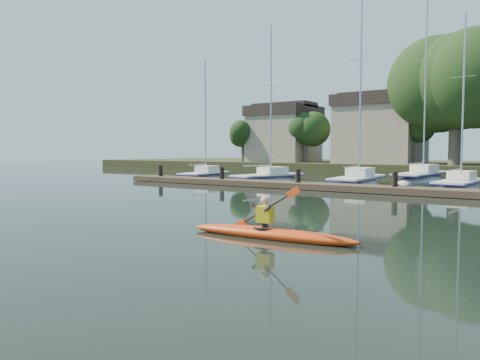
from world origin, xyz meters
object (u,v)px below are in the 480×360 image
Objects in this scene: sailboat_1 at (269,184)px; kayak at (270,231)px; sailboat_6 at (422,183)px; dock at (343,187)px; sailboat_2 at (358,188)px; sailboat_0 at (205,181)px; sailboat_3 at (460,192)px.

kayak is at bearing -47.59° from sailboat_1.
dock is at bearing -92.14° from sailboat_6.
sailboat_0 is at bearing 178.90° from sailboat_2.
sailboat_0 is at bearing -146.00° from sailboat_6.
sailboat_3 is (19.18, 1.28, 0.00)m from sailboat_0.
kayak is at bearing -90.16° from sailboat_3.
kayak is 0.15× the size of dock.
sailboat_6 reaches higher than sailboat_0.
dock is at bearing -133.24° from sailboat_3.
sailboat_1 is 6.91m from sailboat_2.
sailboat_3 is at bearing 44.03° from dock.
sailboat_3 is (5.35, 5.18, -0.38)m from dock.
kayak is 22.92m from sailboat_1.
kayak reaches higher than dock.
sailboat_3 is 0.72× the size of sailboat_6.
sailboat_1 is 12.44m from sailboat_6.
sailboat_6 is (15.00, 9.00, -0.01)m from sailboat_0.
sailboat_1 is (-12.17, 19.42, -0.37)m from kayak.
dock is 2.63× the size of sailboat_1.
sailboat_2 is at bearing -6.88° from sailboat_0.
sailboat_0 reaches higher than kayak.
dock is at bearing -83.47° from sailboat_2.
sailboat_3 is at bearing -6.76° from sailboat_0.
sailboat_3 is at bearing 82.66° from kayak.
kayak is 20.32m from sailboat_3.
sailboat_1 reaches higher than kayak.
dock is (-4.33, 15.11, 0.01)m from kayak.
sailboat_0 is (-18.16, 19.01, -0.37)m from kayak.
sailboat_3 reaches higher than sailboat_0.
sailboat_0 is at bearing 129.25° from kayak.
dock is 7.46m from sailboat_3.
sailboat_0 is 0.92× the size of sailboat_3.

